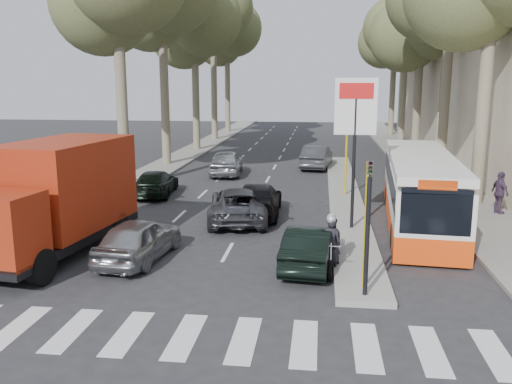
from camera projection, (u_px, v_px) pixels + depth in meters
ground at (246, 274)px, 15.65m from camera, size 120.00×120.00×0.00m
sidewalk_right at (412, 158)px, 38.94m from camera, size 3.20×70.00×0.12m
median_left at (196, 149)px, 43.80m from camera, size 2.40×64.00×0.12m
traffic_island at (345, 196)px, 25.95m from camera, size 1.50×26.00×0.16m
building_far at (485, 50)px, 45.30m from camera, size 11.00×20.00×16.00m
billboard at (355, 132)px, 19.38m from camera, size 1.50×12.10×5.60m
traffic_light_island at (369, 205)px, 13.31m from camera, size 0.16×0.41×3.60m
tree_l_c at (196, 21)px, 41.88m from camera, size 7.40×7.20×13.71m
tree_l_d at (214, 11)px, 49.32m from camera, size 7.40×7.20×15.66m
tree_l_e at (228, 31)px, 57.32m from camera, size 7.40×7.20×14.49m
tree_r_c at (424, 20)px, 38.04m from camera, size 7.40×7.20×13.32m
tree_r_d at (409, 13)px, 45.53m from camera, size 7.40×7.20×14.88m
tree_r_e at (397, 31)px, 53.44m from camera, size 7.40×7.20×14.10m
silver_hatchback at (139, 239)px, 16.79m from camera, size 1.99×4.10×1.35m
dark_hatchback at (310, 246)px, 16.21m from camera, size 1.73×3.95×1.26m
queue_car_a at (238, 204)px, 21.57m from camera, size 2.86×5.08×1.34m
queue_car_b at (257, 200)px, 22.38m from camera, size 2.03×4.69×1.34m
queue_car_c at (226, 162)px, 32.11m from camera, size 2.14×4.56×1.51m
queue_car_d at (317, 157)px, 34.58m from camera, size 2.11×4.57×1.45m
queue_car_e at (156, 183)px, 26.40m from camera, size 2.10×4.33×1.22m
red_truck at (55, 196)px, 17.11m from camera, size 3.36×7.02×3.61m
city_bus at (420, 188)px, 20.83m from camera, size 3.17×10.68×2.77m
motorcycle at (331, 244)px, 15.90m from camera, size 0.73×2.03×1.73m
pedestrian_near at (500, 193)px, 22.18m from camera, size 0.79×1.13×1.75m
pedestrian_far at (462, 193)px, 22.56m from camera, size 1.06×1.01×1.57m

